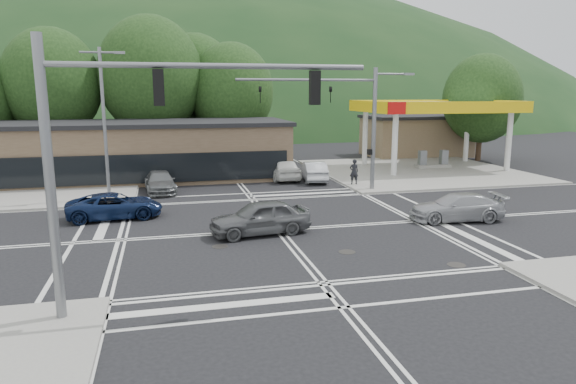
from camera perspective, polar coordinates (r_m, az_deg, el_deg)
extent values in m
plane|color=black|center=(24.53, -1.06, -4.24)|extent=(120.00, 120.00, 0.00)
cube|color=gray|center=(43.56, 14.10, 2.30)|extent=(16.00, 16.00, 0.15)
cube|color=gray|center=(39.88, -27.73, 0.56)|extent=(16.00, 16.00, 0.15)
cylinder|color=silver|center=(40.15, 11.77, 5.17)|extent=(0.44, 0.44, 5.00)
cylinder|color=silver|center=(45.62, 8.55, 5.97)|extent=(0.44, 0.44, 5.00)
cylinder|color=silver|center=(45.32, 23.33, 5.15)|extent=(0.44, 0.44, 5.00)
cylinder|color=silver|center=(50.23, 19.25, 5.93)|extent=(0.44, 0.44, 5.00)
cube|color=silver|center=(44.93, 16.12, 9.16)|extent=(12.00, 8.00, 0.60)
cube|color=yellow|center=(41.50, 18.86, 8.88)|extent=(12.20, 0.25, 0.90)
cube|color=yellow|center=(48.45, 13.76, 9.39)|extent=(12.20, 0.25, 0.90)
cube|color=yellow|center=(42.30, 8.93, 9.36)|extent=(0.25, 8.20, 0.90)
cube|color=yellow|center=(48.17, 22.41, 8.87)|extent=(0.25, 8.20, 0.90)
cube|color=red|center=(38.71, 11.99, 9.11)|extent=(1.40, 0.12, 0.90)
cube|color=gray|center=(45.35, 15.77, 2.78)|extent=(3.00, 1.00, 0.30)
cube|color=slate|center=(44.78, 14.70, 3.64)|extent=(0.60, 0.50, 1.30)
cube|color=slate|center=(45.76, 16.91, 3.67)|extent=(0.60, 0.50, 1.30)
cube|color=#846B4F|center=(54.45, 14.01, 5.94)|extent=(10.00, 6.00, 3.80)
cube|color=brown|center=(40.45, -17.64, 4.21)|extent=(24.00, 8.00, 4.00)
ellipsoid|color=#193819|center=(113.40, -11.08, 7.62)|extent=(252.00, 126.00, 140.00)
cylinder|color=#382619|center=(48.10, -24.29, 5.27)|extent=(0.50, 0.50, 4.84)
ellipsoid|color=black|center=(47.93, -24.74, 10.90)|extent=(8.00, 8.00, 9.20)
cylinder|color=#382619|center=(47.26, -14.70, 6.07)|extent=(0.50, 0.50, 5.28)
ellipsoid|color=black|center=(47.12, -15.01, 12.33)|extent=(9.00, 9.00, 10.35)
cylinder|color=#382619|center=(47.68, -6.20, 5.88)|extent=(0.50, 0.50, 4.40)
ellipsoid|color=black|center=(47.49, -6.30, 11.05)|extent=(7.60, 7.60, 8.74)
cylinder|color=#382619|center=(51.35, -10.13, 6.39)|extent=(0.50, 0.50, 4.84)
ellipsoid|color=black|center=(51.19, -10.31, 11.67)|extent=(8.40, 8.40, 9.66)
cylinder|color=#382619|center=(52.21, 20.47, 5.45)|extent=(0.50, 0.50, 3.96)
ellipsoid|color=black|center=(52.01, 20.76, 9.69)|extent=(7.20, 7.20, 8.28)
cylinder|color=slate|center=(32.33, -19.72, 6.93)|extent=(0.20, 0.20, 9.00)
cylinder|color=slate|center=(32.35, -20.22, 14.36)|extent=(2.20, 0.12, 0.12)
cube|color=slate|center=(32.25, -18.21, 14.50)|extent=(0.60, 0.25, 0.15)
cylinder|color=slate|center=(34.10, 9.51, 6.77)|extent=(0.28, 0.28, 8.00)
cylinder|color=slate|center=(32.52, 2.20, 12.35)|extent=(9.00, 0.16, 0.16)
imported|color=black|center=(32.95, 4.74, 10.74)|extent=(0.16, 0.20, 1.00)
imported|color=black|center=(31.83, -3.11, 10.75)|extent=(0.16, 0.20, 1.00)
cylinder|color=slate|center=(34.52, 11.58, 12.73)|extent=(2.40, 0.12, 0.12)
cube|color=slate|center=(34.99, 13.25, 12.64)|extent=(0.70, 0.30, 0.15)
cube|color=black|center=(34.14, 9.04, 4.42)|extent=(0.25, 0.30, 0.35)
cylinder|color=slate|center=(15.41, -24.93, 0.75)|extent=(0.28, 0.28, 8.00)
cylinder|color=slate|center=(14.98, -8.38, 13.70)|extent=(9.00, 0.16, 0.16)
cube|color=black|center=(14.89, -14.18, 11.19)|extent=(0.30, 0.25, 1.00)
cube|color=black|center=(15.54, 2.99, 11.49)|extent=(0.30, 0.25, 1.00)
imported|color=#0E1C3F|center=(28.09, -18.69, -1.46)|extent=(4.97, 2.62, 1.33)
imported|color=#545659|center=(23.69, -3.14, -2.83)|extent=(4.87, 2.52, 1.58)
imported|color=#9FA0A5|center=(27.57, 18.22, -1.61)|extent=(4.98, 2.53, 1.38)
imported|color=#B9BCC1|center=(37.80, 2.89, 2.32)|extent=(2.16, 4.60, 1.46)
imported|color=silver|center=(38.48, -0.65, 2.64)|extent=(2.13, 4.92, 1.65)
imported|color=#5A5D5F|center=(34.68, -14.03, 1.10)|extent=(2.20, 4.70, 1.33)
imported|color=black|center=(35.91, 7.35, 2.25)|extent=(0.65, 0.44, 1.74)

